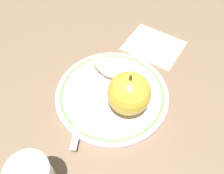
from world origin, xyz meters
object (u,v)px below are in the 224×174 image
at_px(apple_red_whole, 129,93).
at_px(fork, 83,107).
at_px(napkin_folded, 154,46).
at_px(plate, 112,95).
at_px(apple_slice_front, 103,67).

relative_size(apple_red_whole, fork, 0.59).
bearing_deg(fork, napkin_folded, -32.96).
bearing_deg(plate, apple_slice_front, -106.04).
height_order(plate, apple_red_whole, apple_red_whole).
height_order(plate, napkin_folded, plate).
height_order(apple_slice_front, napkin_folded, apple_slice_front).
height_order(apple_slice_front, fork, apple_slice_front).
bearing_deg(fork, apple_red_whole, -79.09).
bearing_deg(napkin_folded, apple_red_whole, 35.49).
relative_size(apple_red_whole, napkin_folded, 0.71).
bearing_deg(apple_red_whole, apple_slice_front, -94.13).
bearing_deg(apple_red_whole, fork, -30.02).
bearing_deg(apple_red_whole, plate, -76.76).
bearing_deg(napkin_folded, fork, 16.11).
relative_size(plate, apple_red_whole, 2.51).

